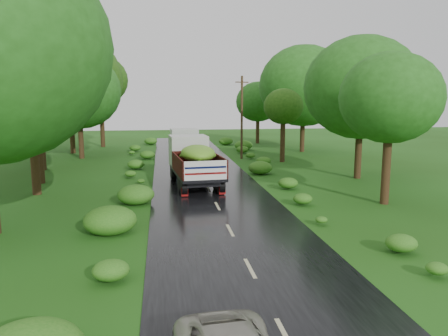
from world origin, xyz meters
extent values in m
plane|color=#1B400D|center=(0.00, 0.00, 0.00)|extent=(120.00, 120.00, 0.00)
cube|color=black|center=(0.00, 5.00, 0.01)|extent=(6.50, 80.00, 0.02)
cube|color=#BFB78C|center=(0.00, -4.00, 0.02)|extent=(0.12, 1.60, 0.00)
cube|color=#BFB78C|center=(0.00, 0.00, 0.02)|extent=(0.12, 1.60, 0.00)
cube|color=#BFB78C|center=(0.00, 4.00, 0.02)|extent=(0.12, 1.60, 0.00)
cube|color=#BFB78C|center=(0.00, 8.00, 0.02)|extent=(0.12, 1.60, 0.00)
cube|color=#BFB78C|center=(0.00, 12.00, 0.02)|extent=(0.12, 1.60, 0.00)
cube|color=#BFB78C|center=(0.00, 16.00, 0.02)|extent=(0.12, 1.60, 0.00)
cube|color=#BFB78C|center=(0.00, 20.00, 0.02)|extent=(0.12, 1.60, 0.00)
cube|color=#BFB78C|center=(0.00, 24.00, 0.02)|extent=(0.12, 1.60, 0.00)
cube|color=#BFB78C|center=(0.00, 28.00, 0.02)|extent=(0.12, 1.60, 0.00)
cube|color=#BFB78C|center=(0.00, 32.00, 0.02)|extent=(0.12, 1.60, 0.00)
cube|color=#BFB78C|center=(0.00, 36.00, 0.02)|extent=(0.12, 1.60, 0.00)
cube|color=#BFB78C|center=(0.00, 40.00, 0.02)|extent=(0.12, 1.60, 0.00)
cube|color=black|center=(-0.72, 13.09, 0.69)|extent=(2.39, 6.16, 0.30)
cylinder|color=black|center=(-1.95, 15.17, 0.53)|extent=(0.40, 1.09, 1.07)
cylinder|color=black|center=(0.11, 15.36, 0.53)|extent=(0.40, 1.09, 1.07)
cylinder|color=black|center=(-1.62, 11.63, 0.53)|extent=(0.40, 1.09, 1.07)
cylinder|color=black|center=(0.44, 11.83, 0.53)|extent=(0.40, 1.09, 1.07)
cylinder|color=black|center=(-1.52, 10.55, 0.53)|extent=(0.40, 1.09, 1.07)
cylinder|color=black|center=(0.54, 10.74, 0.53)|extent=(0.40, 1.09, 1.07)
cube|color=maroon|center=(-1.48, 10.18, 0.30)|extent=(0.37, 0.08, 0.48)
cube|color=maroon|center=(0.58, 10.38, 0.30)|extent=(0.37, 0.08, 0.48)
cube|color=silver|center=(-0.94, 15.48, 1.86)|extent=(2.54, 2.24, 2.03)
cube|color=black|center=(-0.61, 11.97, 0.93)|extent=(2.87, 4.80, 0.17)
cube|color=#43140C|center=(-1.79, 11.86, 1.52)|extent=(0.51, 4.58, 1.01)
cube|color=#43140C|center=(0.57, 12.08, 1.52)|extent=(0.51, 4.58, 1.01)
cube|color=#43140C|center=(-0.82, 14.22, 1.52)|extent=(2.45, 0.31, 1.01)
cube|color=silver|center=(-0.40, 9.73, 1.52)|extent=(2.45, 0.31, 1.01)
ellipsoid|color=#368317|center=(-0.61, 11.97, 2.16)|extent=(2.41, 4.03, 1.07)
cube|color=black|center=(-0.59, 21.78, 0.65)|extent=(2.13, 5.77, 0.28)
cylinder|color=black|center=(-1.71, 23.76, 0.50)|extent=(0.35, 1.02, 1.00)
cylinder|color=black|center=(0.24, 23.90, 0.50)|extent=(0.35, 1.02, 1.00)
cylinder|color=black|center=(-1.47, 20.43, 0.50)|extent=(0.35, 1.02, 1.00)
cylinder|color=black|center=(0.47, 20.57, 0.50)|extent=(0.35, 1.02, 1.00)
cylinder|color=black|center=(-1.40, 19.40, 0.50)|extent=(0.35, 1.02, 1.00)
cylinder|color=black|center=(0.54, 19.54, 0.50)|extent=(0.35, 1.02, 1.00)
cube|color=maroon|center=(-1.38, 19.06, 0.28)|extent=(0.34, 0.06, 0.45)
cube|color=maroon|center=(0.57, 19.20, 0.28)|extent=(0.34, 0.06, 0.45)
cube|color=silver|center=(-0.75, 24.04, 1.75)|extent=(2.35, 2.06, 1.91)
cube|color=black|center=(-0.52, 20.73, 0.87)|extent=(2.61, 4.47, 0.16)
cube|color=navy|center=(-1.63, 20.65, 1.43)|extent=(0.39, 4.32, 0.95)
cube|color=navy|center=(0.60, 20.81, 1.43)|extent=(0.39, 4.32, 0.95)
cube|color=navy|center=(-0.67, 22.84, 1.43)|extent=(2.31, 0.24, 0.95)
cube|color=silver|center=(-0.37, 18.61, 1.43)|extent=(2.31, 0.24, 0.95)
ellipsoid|color=#368317|center=(-0.52, 20.73, 2.03)|extent=(2.19, 3.76, 1.00)
cylinder|color=#382616|center=(4.25, 24.47, 3.56)|extent=(0.25, 0.25, 7.13)
cube|color=#382616|center=(4.25, 24.47, 6.59)|extent=(1.21, 0.49, 0.09)
cylinder|color=black|center=(-9.55, 12.11, 4.06)|extent=(0.48, 0.48, 8.13)
ellipsoid|color=#1B480E|center=(-9.55, 12.11, 7.15)|extent=(3.72, 3.72, 3.35)
cylinder|color=black|center=(-10.17, 15.45, 3.76)|extent=(0.46, 0.46, 7.52)
ellipsoid|color=#1B480E|center=(-10.17, 15.45, 6.62)|extent=(3.51, 3.51, 3.16)
cylinder|color=black|center=(-11.40, 20.73, 4.52)|extent=(0.50, 0.50, 9.03)
ellipsoid|color=#1B480E|center=(-11.40, 20.73, 7.95)|extent=(4.00, 4.00, 3.60)
cylinder|color=black|center=(-9.64, 26.72, 3.33)|extent=(0.44, 0.44, 6.65)
ellipsoid|color=#1B480E|center=(-9.64, 26.72, 5.86)|extent=(3.81, 3.81, 3.43)
cylinder|color=black|center=(-11.11, 30.63, 3.92)|extent=(0.47, 0.47, 7.84)
ellipsoid|color=#1B480E|center=(-11.11, 30.63, 6.90)|extent=(4.46, 4.46, 4.02)
cylinder|color=black|center=(-8.95, 35.79, 4.05)|extent=(0.47, 0.47, 8.10)
ellipsoid|color=#1B480E|center=(-8.95, 35.79, 7.13)|extent=(3.41, 3.41, 3.07)
cylinder|color=black|center=(8.42, 7.35, 3.01)|extent=(0.42, 0.42, 6.03)
ellipsoid|color=#1F5314|center=(8.42, 7.35, 5.30)|extent=(3.15, 3.15, 2.83)
cylinder|color=black|center=(10.18, 14.23, 3.37)|extent=(0.44, 0.44, 6.75)
ellipsoid|color=#1F5314|center=(10.18, 14.23, 5.94)|extent=(3.84, 3.84, 3.46)
cylinder|color=black|center=(7.27, 22.17, 2.61)|extent=(0.41, 0.41, 5.21)
ellipsoid|color=#1F5314|center=(7.27, 22.17, 4.59)|extent=(2.55, 2.55, 2.30)
cylinder|color=black|center=(11.11, 28.64, 3.65)|extent=(0.46, 0.46, 7.29)
ellipsoid|color=#1F5314|center=(11.11, 28.64, 6.42)|extent=(4.17, 4.17, 3.76)
cylinder|color=black|center=(8.48, 37.09, 2.74)|extent=(0.41, 0.41, 5.48)
ellipsoid|color=#1F5314|center=(8.48, 37.09, 4.83)|extent=(3.20, 3.20, 2.88)
camera|label=1|loc=(-2.66, -12.76, 5.32)|focal=35.00mm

